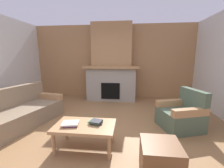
% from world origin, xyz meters
% --- Properties ---
extents(ground, '(9.00, 9.00, 0.00)m').
position_xyz_m(ground, '(0.00, 0.00, 0.00)').
color(ground, olive).
extents(wall_back_wood_panel, '(6.00, 0.12, 2.70)m').
position_xyz_m(wall_back_wood_panel, '(0.00, 3.00, 1.35)').
color(wall_back_wood_panel, '#A87A4C').
rests_on(wall_back_wood_panel, ground).
extents(fireplace, '(1.90, 0.82, 2.70)m').
position_xyz_m(fireplace, '(0.00, 2.62, 1.16)').
color(fireplace, gray).
rests_on(fireplace, ground).
extents(couch, '(1.25, 1.95, 0.85)m').
position_xyz_m(couch, '(-1.83, 0.26, 0.29)').
color(couch, '#847056').
rests_on(couch, ground).
extents(armchair, '(0.95, 0.95, 0.85)m').
position_xyz_m(armchair, '(1.77, 0.51, 0.29)').
color(armchair, '#4C604C').
rests_on(armchair, ground).
extents(coffee_table, '(1.00, 0.60, 0.43)m').
position_xyz_m(coffee_table, '(-0.10, -0.45, 0.38)').
color(coffee_table, tan).
rests_on(coffee_table, ground).
extents(ottoman, '(0.52, 0.52, 0.40)m').
position_xyz_m(ottoman, '(1.06, -0.83, 0.20)').
color(ottoman, brown).
rests_on(ottoman, ground).
extents(book_stack_near_edge, '(0.30, 0.25, 0.05)m').
position_xyz_m(book_stack_near_edge, '(-0.33, -0.51, 0.46)').
color(book_stack_near_edge, '#7A3D84').
rests_on(book_stack_near_edge, coffee_table).
extents(book_stack_center, '(0.25, 0.25, 0.06)m').
position_xyz_m(book_stack_center, '(0.08, -0.39, 0.46)').
color(book_stack_center, '#2D2D33').
rests_on(book_stack_center, coffee_table).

